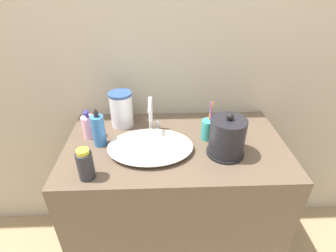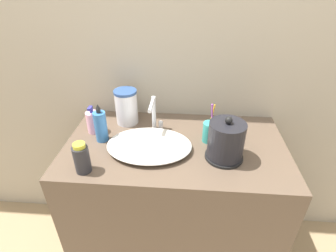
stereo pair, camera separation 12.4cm
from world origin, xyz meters
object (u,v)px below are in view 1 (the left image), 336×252
(electric_kettle, at_px, (227,138))
(shampoo_bottle, at_px, (99,130))
(faucet, at_px, (151,113))
(toothbrush_cup, at_px, (208,129))
(mouthwash_bottle, at_px, (85,165))
(water_pitcher, at_px, (121,109))
(lotion_bottle, at_px, (89,126))

(electric_kettle, height_order, shampoo_bottle, electric_kettle)
(faucet, distance_m, toothbrush_cup, 0.30)
(mouthwash_bottle, bearing_deg, shampoo_bottle, 87.23)
(electric_kettle, bearing_deg, water_pitcher, 150.97)
(shampoo_bottle, bearing_deg, water_pitcher, 64.18)
(electric_kettle, distance_m, toothbrush_cup, 0.15)
(toothbrush_cup, height_order, lotion_bottle, toothbrush_cup)
(electric_kettle, distance_m, lotion_bottle, 0.68)
(faucet, xyz_separation_m, mouthwash_bottle, (-0.26, -0.35, -0.04))
(faucet, height_order, toothbrush_cup, toothbrush_cup)
(electric_kettle, distance_m, shampoo_bottle, 0.60)
(electric_kettle, xyz_separation_m, shampoo_bottle, (-0.59, 0.10, -0.00))
(lotion_bottle, height_order, shampoo_bottle, shampoo_bottle)
(electric_kettle, relative_size, shampoo_bottle, 1.07)
(water_pitcher, bearing_deg, shampoo_bottle, -115.82)
(shampoo_bottle, distance_m, mouthwash_bottle, 0.23)
(electric_kettle, distance_m, water_pitcher, 0.58)
(shampoo_bottle, relative_size, mouthwash_bottle, 1.42)
(shampoo_bottle, distance_m, water_pitcher, 0.20)
(faucet, relative_size, electric_kettle, 0.87)
(mouthwash_bottle, bearing_deg, lotion_bottle, 99.83)
(toothbrush_cup, relative_size, mouthwash_bottle, 1.51)
(faucet, distance_m, lotion_bottle, 0.32)
(electric_kettle, xyz_separation_m, lotion_bottle, (-0.66, 0.17, -0.03))
(mouthwash_bottle, bearing_deg, water_pitcher, 76.52)
(faucet, relative_size, shampoo_bottle, 0.93)
(shampoo_bottle, bearing_deg, mouthwash_bottle, -92.77)
(electric_kettle, height_order, water_pitcher, electric_kettle)
(faucet, height_order, shampoo_bottle, shampoo_bottle)
(shampoo_bottle, bearing_deg, lotion_bottle, 131.93)
(faucet, xyz_separation_m, electric_kettle, (0.34, -0.21, -0.02))
(faucet, bearing_deg, shampoo_bottle, -155.89)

